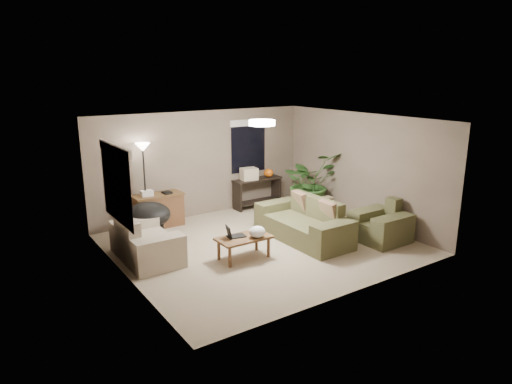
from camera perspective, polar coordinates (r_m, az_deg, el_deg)
room_shell at (r=8.87m, az=0.72°, el=0.98°), size 5.50×5.50×5.50m
main_sofa at (r=9.51m, az=6.06°, el=-4.15°), size 0.95×2.20×0.85m
throw_pillows at (r=9.56m, az=7.29°, el=-1.85°), size 0.31×1.37×0.47m
loveseat at (r=8.71m, az=-13.74°, el=-6.30°), size 0.90×1.60×0.85m
armchair at (r=9.72m, az=15.32°, el=-4.18°), size 0.95×1.00×0.85m
coffee_table at (r=8.47m, az=-1.54°, el=-6.04°), size 1.00×0.55×0.42m
laptop at (r=8.42m, az=-2.89°, el=-5.28°), size 0.40×0.28×0.24m
plastic_bag at (r=8.39m, az=0.16°, el=-4.99°), size 0.31×0.28×0.21m
desk at (r=10.41m, az=-12.07°, el=-2.25°), size 1.10×0.50×0.75m
desk_papers at (r=10.23m, az=-12.98°, el=-0.13°), size 0.67×0.27×0.12m
console_table at (r=11.65m, az=0.16°, el=0.20°), size 1.30×0.40×0.75m
pumpkin at (r=11.75m, az=1.58°, el=2.40°), size 0.33×0.33×0.21m
cardboard_box at (r=11.41m, az=-0.88°, el=2.27°), size 0.44×0.36×0.30m
papasan_chair at (r=9.58m, az=-13.29°, el=-3.26°), size 1.17×1.17×0.80m
floor_lamp at (r=10.06m, az=-13.91°, el=4.21°), size 0.32×0.32×1.91m
ceiling_fixture at (r=8.67m, az=0.75°, el=8.64°), size 0.50×0.50×0.10m
houseplant at (r=11.27m, az=6.67°, el=0.38°), size 1.35×1.51×1.17m
cat_scratching_post at (r=11.02m, az=8.87°, el=-2.03°), size 0.32×0.32×0.50m
window_left at (r=7.87m, az=-17.17°, el=2.51°), size 0.05×1.56×1.33m
window_back at (r=11.51m, az=-0.95°, el=6.87°), size 1.06×0.05×1.33m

